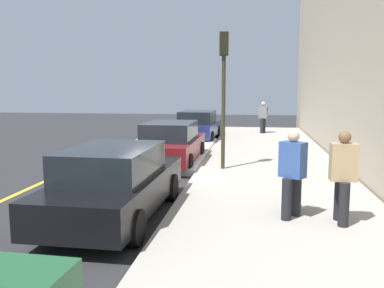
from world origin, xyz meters
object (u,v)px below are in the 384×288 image
pedestrian_tan_coat (343,175)px  pedestrian_blue_coat (292,172)px  parked_car_black (115,182)px  parked_car_navy (198,126)px  rolling_suitcase (290,198)px  traffic_light_pole (224,77)px  parked_car_maroon (171,144)px  pedestrian_grey_coat (263,116)px

pedestrian_tan_coat → pedestrian_blue_coat: pedestrian_tan_coat is taller
parked_car_black → pedestrian_tan_coat: size_ratio=2.69×
parked_car_navy → rolling_suitcase: bearing=-163.6°
parked_car_navy → traffic_light_pole: size_ratio=1.06×
parked_car_maroon → pedestrian_grey_coat: (9.40, -3.37, 0.32)m
traffic_light_pole → rolling_suitcase: traffic_light_pole is taller
traffic_light_pole → rolling_suitcase: 5.23m
rolling_suitcase → parked_car_black: bearing=99.8°
traffic_light_pole → rolling_suitcase: bearing=-158.1°
pedestrian_blue_coat → rolling_suitcase: size_ratio=2.01×
pedestrian_grey_coat → pedestrian_blue_coat: pedestrian_grey_coat is taller
parked_car_black → parked_car_maroon: same height
pedestrian_grey_coat → parked_car_black: bearing=167.6°
parked_car_maroon → pedestrian_blue_coat: pedestrian_blue_coat is taller
pedestrian_grey_coat → pedestrian_blue_coat: bearing=-179.3°
pedestrian_tan_coat → rolling_suitcase: 1.32m
pedestrian_blue_coat → pedestrian_tan_coat: bearing=-102.3°
pedestrian_tan_coat → pedestrian_blue_coat: 0.92m
parked_car_maroon → traffic_light_pole: (-1.06, -1.88, 2.24)m
pedestrian_blue_coat → rolling_suitcase: bearing=-2.1°
pedestrian_blue_coat → parked_car_navy: bearing=15.7°
pedestrian_grey_coat → parked_car_maroon: bearing=160.3°
parked_car_maroon → pedestrian_tan_coat: pedestrian_tan_coat is taller
parked_car_maroon → pedestrian_tan_coat: (-5.99, -4.45, 0.32)m
parked_car_navy → traffic_light_pole: (-7.67, -1.81, 2.24)m
parked_car_black → pedestrian_blue_coat: size_ratio=2.72×
parked_car_black → parked_car_maroon: (5.89, 0.01, -0.00)m
parked_car_black → pedestrian_blue_coat: bearing=-88.4°
parked_car_black → parked_car_navy: size_ratio=1.05×
parked_car_maroon → rolling_suitcase: size_ratio=5.12×
parked_car_black → traffic_light_pole: size_ratio=1.12×
parked_car_navy → rolling_suitcase: size_ratio=5.18×
traffic_light_pole → parked_car_navy: bearing=13.2°
pedestrian_blue_coat → parked_car_maroon: bearing=31.5°
parked_car_black → parked_car_navy: (12.50, -0.06, -0.00)m
parked_car_black → pedestrian_tan_coat: (-0.10, -4.44, 0.32)m
pedestrian_grey_coat → parked_car_navy: bearing=130.3°
pedestrian_blue_coat → pedestrian_grey_coat: bearing=0.7°
pedestrian_tan_coat → rolling_suitcase: bearing=50.9°
parked_car_maroon → pedestrian_blue_coat: (-5.80, -3.56, 0.31)m
rolling_suitcase → parked_car_navy: bearing=16.4°
parked_car_maroon → parked_car_black: bearing=-179.9°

